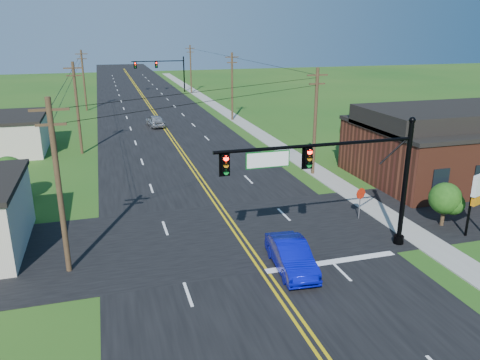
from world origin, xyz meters
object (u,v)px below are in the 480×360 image
object	(u,v)px
blue_car	(291,256)
signal_mast_main	(334,172)
stop_sign	(360,197)
signal_mast_far	(161,69)

from	to	relation	value
blue_car	signal_mast_main	bearing A→B (deg)	26.98
stop_sign	signal_mast_main	bearing A→B (deg)	-150.13
signal_mast_main	blue_car	bearing A→B (deg)	-157.66
signal_mast_main	blue_car	xyz separation A→B (m)	(-2.76, -1.14, -3.97)
signal_mast_main	signal_mast_far	bearing A→B (deg)	89.92
signal_mast_main	stop_sign	distance (m)	6.58
signal_mast_main	blue_car	world-z (taller)	signal_mast_main
signal_mast_far	blue_car	bearing A→B (deg)	-92.24
blue_car	signal_mast_far	bearing A→B (deg)	92.40
blue_car	stop_sign	bearing A→B (deg)	41.09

